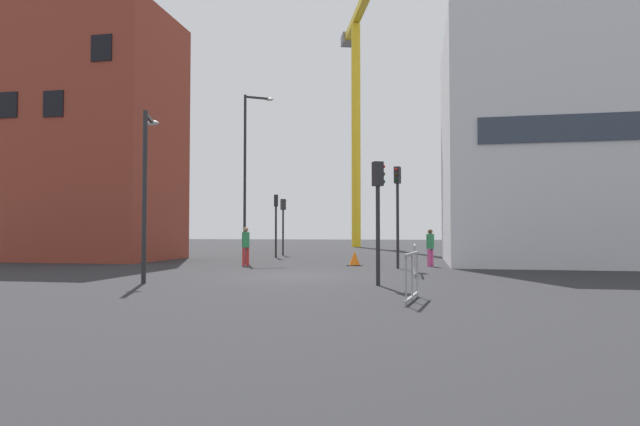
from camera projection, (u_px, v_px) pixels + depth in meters
ground at (292, 276)px, 18.18m from camera, size 160.00×160.00×0.00m
brick_building at (92, 138)px, 28.86m from camera, size 8.59×6.31×13.41m
office_block at (594, 145)px, 25.17m from camera, size 13.95×9.36×11.36m
construction_crane at (357, 91)px, 51.85m from camera, size 6.03×17.10×23.20m
streetlamp_tall at (248, 165)px, 27.73m from camera, size 1.43×0.89×8.78m
streetlamp_short at (146, 179)px, 15.99m from camera, size 0.70×1.35×5.19m
traffic_light_verge at (398, 200)px, 21.98m from camera, size 0.30×0.39×4.26m
traffic_light_near at (276, 215)px, 31.17m from camera, size 0.31×0.39×3.72m
traffic_light_median at (283, 217)px, 33.87m from camera, size 0.38×0.36×3.63m
traffic_light_far at (378, 201)px, 15.12m from camera, size 0.39×0.34×3.56m
pedestrian_walking at (246, 243)px, 23.62m from camera, size 0.34×0.34×1.74m
pedestrian_waiting at (430, 245)px, 23.18m from camera, size 0.34×0.34×1.64m
safety_barrier_rear at (412, 276)px, 11.64m from camera, size 0.30×1.81×1.08m
safety_barrier_mid_span at (415, 259)px, 18.61m from camera, size 0.10×2.03×1.08m
safety_barrier_front at (455, 251)px, 26.69m from camera, size 0.34×2.38×1.08m
traffic_cone_by_barrier at (355, 259)px, 23.76m from camera, size 0.66×0.66×0.67m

